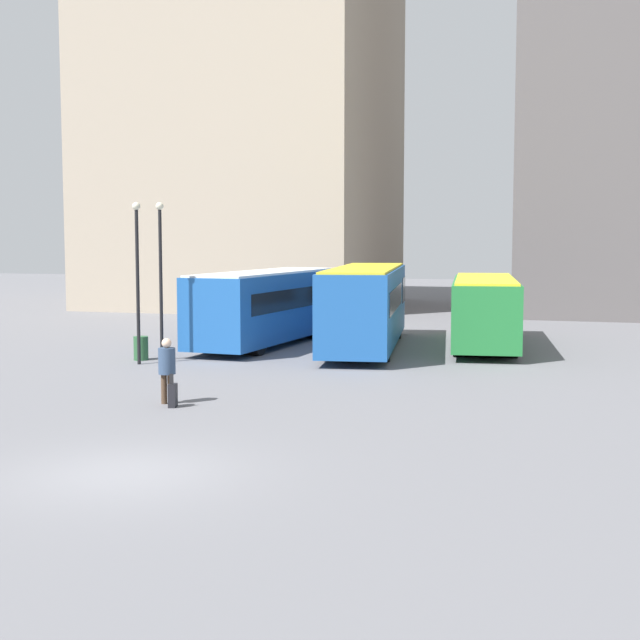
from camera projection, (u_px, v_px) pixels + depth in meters
name	position (u px, v px, depth m)	size (l,w,h in m)	color
ground_plane	(125.00, 473.00, 16.52)	(160.00, 160.00, 0.00)	slate
building_block_left	(249.00, 98.00, 57.33)	(17.19, 16.37, 26.65)	tan
bus_0	(267.00, 305.00, 36.30)	(3.25, 10.23, 3.01)	#1E56A3
bus_1	(366.00, 304.00, 35.13)	(4.16, 11.91, 3.22)	#1E56A3
bus_2	(485.00, 309.00, 35.66)	(3.67, 10.32, 2.78)	#237A38
traveler	(167.00, 365.00, 23.37)	(0.54, 0.54, 1.74)	#4C3828
suitcase	(173.00, 395.00, 22.97)	(0.26, 0.37, 0.89)	black
lamp_post_0	(137.00, 269.00, 30.51)	(0.28, 0.28, 5.58)	black
lamp_post_1	(161.00, 268.00, 31.63)	(0.28, 0.28, 5.62)	black
trash_bin	(141.00, 348.00, 31.85)	(0.52, 0.52, 0.85)	#285633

